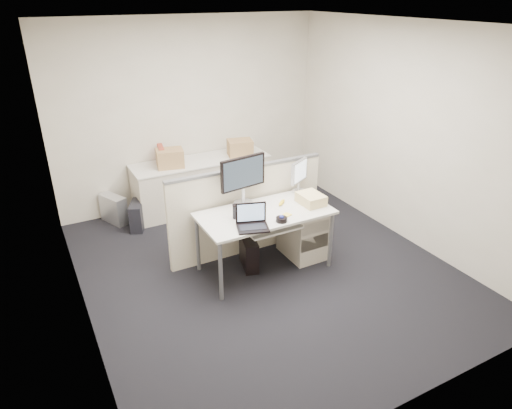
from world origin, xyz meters
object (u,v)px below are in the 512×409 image
monitor_main (243,181)px  desk_phone (313,201)px  desk (265,217)px  laptop (253,218)px

monitor_main → desk_phone: bearing=-36.4°
desk → monitor_main: 0.49m
monitor_main → laptop: size_ratio=1.77×
monitor_main → desk_phone: size_ratio=2.90×
monitor_main → desk: bearing=-78.8°
desk → laptop: bearing=-137.0°
desk_phone → monitor_main: bearing=146.5°
desk → desk_phone: bearing=-6.3°
laptop → desk_phone: size_ratio=1.64×
desk → monitor_main: bearing=109.1°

